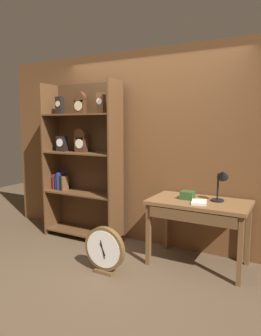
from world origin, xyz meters
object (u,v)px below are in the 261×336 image
open_repair_manual (199,202)px  round_clock_large (104,250)px  toolbox_small (187,195)px  desk_lamp (221,180)px  bookshelf (82,161)px  workbench (198,210)px

open_repair_manual → round_clock_large: 1.16m
toolbox_small → round_clock_large: bearing=-134.7°
toolbox_small → desk_lamp: bearing=4.8°
bookshelf → round_clock_large: bookshelf is taller
toolbox_small → workbench: bearing=-11.8°
workbench → toolbox_small: bearing=168.2°
bookshelf → desk_lamp: 1.97m
open_repair_manual → round_clock_large: (-0.87, -0.58, -0.51)m
bookshelf → desk_lamp: size_ratio=5.50×
desk_lamp → open_repair_manual: (-0.20, -0.15, -0.24)m
round_clock_large → open_repair_manual: bearing=33.9°
bookshelf → workbench: 1.80m
desk_lamp → toolbox_small: desk_lamp is taller
bookshelf → desk_lamp: (1.96, -0.07, -0.10)m
workbench → toolbox_small: (-0.14, 0.03, 0.14)m
workbench → round_clock_large: 1.15m
desk_lamp → toolbox_small: 0.42m
toolbox_small → open_repair_manual: size_ratio=0.68×
toolbox_small → round_clock_large: size_ratio=0.29×
open_repair_manual → round_clock_large: bearing=-159.9°
toolbox_small → round_clock_large: toolbox_small is taller
workbench → round_clock_large: bearing=-141.2°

